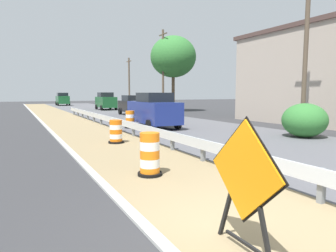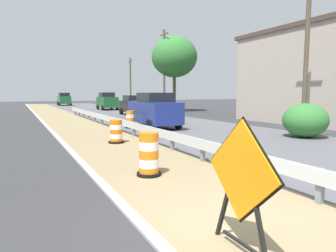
# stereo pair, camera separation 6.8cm
# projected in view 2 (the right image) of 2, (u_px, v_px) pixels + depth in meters

# --- Properties ---
(ground_plane) EXTENTS (160.00, 160.00, 0.00)m
(ground_plane) POSITION_uv_depth(u_px,v_px,m) (236.00, 229.00, 4.70)
(ground_plane) COLOR #333335
(median_dirt_strip) EXTENTS (3.54, 120.00, 0.01)m
(median_dirt_strip) POSITION_uv_depth(u_px,v_px,m) (263.00, 222.00, 4.96)
(median_dirt_strip) COLOR #8E7A56
(median_dirt_strip) RESTS_ON ground
(curb_near_edge) EXTENTS (0.20, 120.00, 0.11)m
(curb_near_edge) POSITION_uv_depth(u_px,v_px,m) (162.00, 249.00, 4.12)
(curb_near_edge) COLOR #ADADA8
(curb_near_edge) RESTS_ON ground
(guardrail_median) EXTENTS (0.18, 55.07, 0.71)m
(guardrail_median) POSITION_uv_depth(u_px,v_px,m) (318.00, 178.00, 5.72)
(guardrail_median) COLOR silver
(guardrail_median) RESTS_ON ground
(warning_sign_diamond) EXTENTS (0.08, 1.45, 1.85)m
(warning_sign_diamond) POSITION_uv_depth(u_px,v_px,m) (241.00, 177.00, 3.96)
(warning_sign_diamond) COLOR black
(warning_sign_diamond) RESTS_ON ground
(traffic_barrel_nearest) EXTENTS (0.64, 0.64, 1.13)m
(traffic_barrel_nearest) POSITION_uv_depth(u_px,v_px,m) (149.00, 156.00, 7.74)
(traffic_barrel_nearest) COLOR orange
(traffic_barrel_nearest) RESTS_ON ground
(traffic_barrel_close) EXTENTS (0.66, 0.66, 0.99)m
(traffic_barrel_close) POSITION_uv_depth(u_px,v_px,m) (116.00, 133.00, 12.80)
(traffic_barrel_close) COLOR orange
(traffic_barrel_close) RESTS_ON ground
(traffic_barrel_mid) EXTENTS (0.67, 0.67, 1.06)m
(traffic_barrel_mid) POSITION_uv_depth(u_px,v_px,m) (131.00, 120.00, 18.28)
(traffic_barrel_mid) COLOR orange
(traffic_barrel_mid) RESTS_ON ground
(car_lead_near_lane) EXTENTS (2.16, 4.83, 2.16)m
(car_lead_near_lane) POSITION_uv_depth(u_px,v_px,m) (154.00, 110.00, 18.61)
(car_lead_near_lane) COLOR navy
(car_lead_near_lane) RESTS_ON ground
(car_trailing_near_lane) EXTENTS (2.10, 4.04, 2.21)m
(car_trailing_near_lane) POSITION_uv_depth(u_px,v_px,m) (107.00, 101.00, 38.18)
(car_trailing_near_lane) COLOR #195128
(car_trailing_near_lane) RESTS_ON ground
(car_lead_far_lane) EXTENTS (2.09, 4.22, 2.18)m
(car_lead_far_lane) POSITION_uv_depth(u_px,v_px,m) (64.00, 99.00, 51.43)
(car_lead_far_lane) COLOR #195128
(car_lead_far_lane) RESTS_ON ground
(car_mid_far_lane) EXTENTS (2.03, 4.29, 1.92)m
(car_mid_far_lane) POSITION_uv_depth(u_px,v_px,m) (134.00, 105.00, 28.96)
(car_mid_far_lane) COLOR black
(car_mid_far_lane) RESTS_ON ground
(utility_pole_near) EXTENTS (0.24, 1.80, 8.35)m
(utility_pole_near) POSITION_uv_depth(u_px,v_px,m) (307.00, 51.00, 15.83)
(utility_pole_near) COLOR brown
(utility_pole_near) RESTS_ON ground
(utility_pole_mid) EXTENTS (0.24, 1.80, 8.98)m
(utility_pole_mid) POSITION_uv_depth(u_px,v_px,m) (164.00, 70.00, 32.83)
(utility_pole_mid) COLOR brown
(utility_pole_mid) RESTS_ON ground
(utility_pole_far) EXTENTS (0.24, 1.80, 7.24)m
(utility_pole_far) POSITION_uv_depth(u_px,v_px,m) (130.00, 82.00, 44.00)
(utility_pole_far) COLOR brown
(utility_pole_far) RESTS_ON ground
(bush_roadside) EXTENTS (2.11, 2.11, 1.65)m
(bush_roadside) POSITION_uv_depth(u_px,v_px,m) (305.00, 120.00, 14.41)
(bush_roadside) COLOR #337533
(bush_roadside) RESTS_ON ground
(tree_roadside) EXTENTS (5.17, 5.17, 8.55)m
(tree_roadside) POSITION_uv_depth(u_px,v_px,m) (174.00, 57.00, 33.82)
(tree_roadside) COLOR brown
(tree_roadside) RESTS_ON ground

